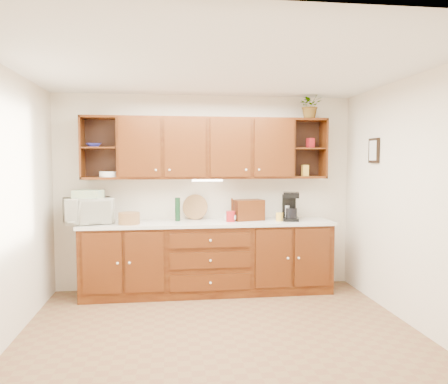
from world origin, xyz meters
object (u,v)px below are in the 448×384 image
object	(u,v)px
coffee_maker	(291,207)
potted_plant	(310,105)
bread_box	(248,210)
microwave	(88,211)

from	to	relation	value
coffee_maker	potted_plant	xyz separation A→B (m)	(0.29, 0.13, 1.35)
coffee_maker	potted_plant	bearing A→B (deg)	38.87
coffee_maker	potted_plant	distance (m)	1.38
coffee_maker	potted_plant	world-z (taller)	potted_plant
bread_box	coffee_maker	bearing A→B (deg)	-23.55
bread_box	microwave	bearing A→B (deg)	168.48
microwave	bread_box	bearing A→B (deg)	-16.32
microwave	bread_box	world-z (taller)	microwave
coffee_maker	bread_box	bearing A→B (deg)	-175.46
microwave	potted_plant	xyz separation A→B (m)	(2.89, 0.10, 1.36)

